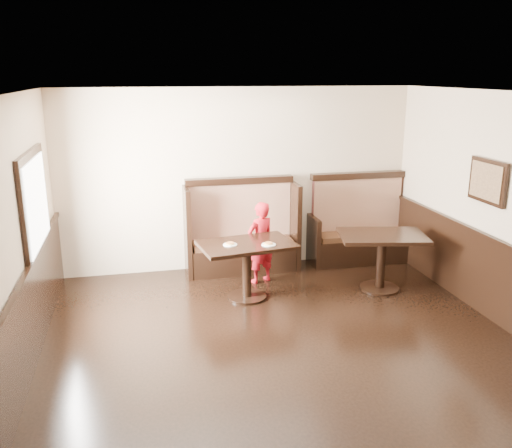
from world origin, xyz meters
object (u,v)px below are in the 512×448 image
object	(u,v)px
booth_main	(241,237)
table_neighbor	(382,248)
table_main	(247,256)
child	(261,243)
booth_neighbor	(358,232)

from	to	relation	value
booth_main	table_neighbor	bearing A→B (deg)	-34.96
table_main	booth_main	bearing A→B (deg)	73.63
table_main	child	world-z (taller)	child
booth_main	table_main	distance (m)	1.13
booth_main	booth_neighbor	xyz separation A→B (m)	(1.95, -0.00, -0.05)
child	table_main	bearing A→B (deg)	36.25
booth_main	table_neighbor	size ratio (longest dim) A/B	1.33
booth_main	table_main	xyz separation A→B (m)	(-0.15, -1.12, 0.08)
booth_main	booth_neighbor	distance (m)	1.95
booth_main	child	size ratio (longest dim) A/B	1.44
booth_main	booth_neighbor	world-z (taller)	same
booth_neighbor	child	distance (m)	1.87
booth_neighbor	child	bearing A→B (deg)	-162.15
booth_main	child	distance (m)	0.60
table_main	child	distance (m)	0.63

